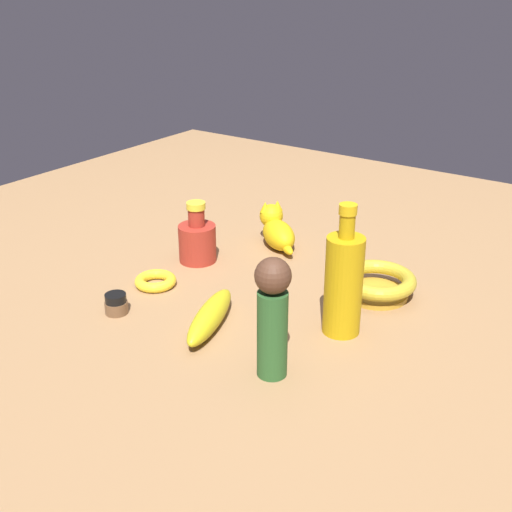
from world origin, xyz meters
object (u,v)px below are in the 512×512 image
object	(u,v)px
bangle	(155,281)
person_figure_adult	(273,314)
bottle_tall	(344,282)
nail_polish_jar	(116,304)
banana	(210,316)
bottle_short	(197,240)
cat_figurine	(277,229)
bowl	(377,282)

from	to	relation	value
bangle	person_figure_adult	world-z (taller)	person_figure_adult
bottle_tall	nail_polish_jar	size ratio (longest dim) A/B	5.54
banana	bottle_short	bearing A→B (deg)	-155.40
cat_figurine	banana	bearing A→B (deg)	-164.35
bottle_tall	bottle_short	world-z (taller)	bottle_tall
bowl	cat_figurine	xyz separation A→B (m)	(0.10, 0.29, 0.01)
bottle_short	nail_polish_jar	world-z (taller)	bottle_short
bangle	nail_polish_jar	distance (m)	0.13
nail_polish_jar	bottle_tall	bearing A→B (deg)	-64.24
nail_polish_jar	banana	bearing A→B (deg)	-71.62
bowl	bottle_tall	size ratio (longest dim) A/B	0.64
banana	bowl	bearing A→B (deg)	126.52
bottle_tall	cat_figurine	distance (m)	0.40
bangle	bottle_tall	world-z (taller)	bottle_tall
bangle	nail_polish_jar	size ratio (longest dim) A/B	1.96
bottle_tall	bottle_short	xyz separation A→B (m)	(0.09, 0.40, -0.05)
banana	person_figure_adult	bearing A→B (deg)	52.02
bottle_short	person_figure_adult	world-z (taller)	person_figure_adult
person_figure_adult	banana	bearing A→B (deg)	71.31
bangle	cat_figurine	distance (m)	0.32
bowl	bangle	size ratio (longest dim) A/B	1.80
banana	person_figure_adult	world-z (taller)	person_figure_adult
bottle_tall	bottle_short	bearing A→B (deg)	77.54
bowl	person_figure_adult	bearing A→B (deg)	176.57
bottle_tall	nail_polish_jar	bearing A→B (deg)	115.76
bowl	bottle_short	distance (m)	0.40
bangle	cat_figurine	world-z (taller)	cat_figurine
bangle	bottle_tall	xyz separation A→B (m)	(0.05, -0.39, 0.08)
bottle_short	bowl	bearing A→B (deg)	-79.80
bottle_short	banana	bearing A→B (deg)	-136.11
bottle_tall	cat_figurine	xyz separation A→B (m)	(0.25, 0.30, -0.06)
bottle_tall	person_figure_adult	xyz separation A→B (m)	(-0.18, 0.03, 0.01)
bangle	banana	bearing A→B (deg)	-108.88
bangle	person_figure_adult	xyz separation A→B (m)	(-0.12, -0.36, 0.10)
banana	bottle_short	distance (m)	0.29
bottle_tall	person_figure_adult	size ratio (longest dim) A/B	1.18
bottle_short	cat_figurine	bearing A→B (deg)	-29.82
bottle_tall	cat_figurine	size ratio (longest dim) A/B	1.72
banana	person_figure_adult	distance (m)	0.20
bangle	bottle_short	xyz separation A→B (m)	(0.14, 0.01, 0.04)
nail_polish_jar	cat_figurine	bearing A→B (deg)	-9.11
bottle_short	nail_polish_jar	size ratio (longest dim) A/B	3.15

